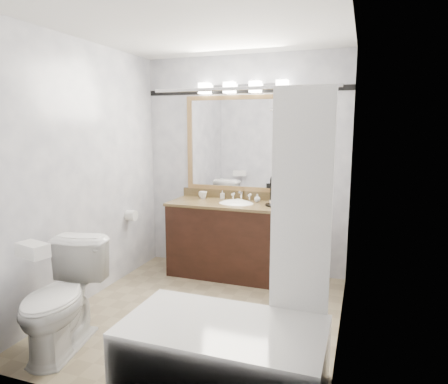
% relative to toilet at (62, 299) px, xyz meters
% --- Properties ---
extents(room, '(2.42, 2.62, 2.52)m').
position_rel_toilet_xyz_m(room, '(0.78, 0.88, 0.84)').
color(room, '#998967').
rests_on(room, ground).
extents(vanity, '(1.53, 0.58, 0.97)m').
position_rel_toilet_xyz_m(vanity, '(0.78, 1.90, 0.03)').
color(vanity, black).
rests_on(vanity, ground).
extents(mirror, '(1.40, 0.04, 1.10)m').
position_rel_toilet_xyz_m(mirror, '(0.78, 2.17, 1.09)').
color(mirror, '#A77F4B').
rests_on(mirror, room).
extents(vanity_light_bar, '(1.02, 0.14, 0.12)m').
position_rel_toilet_xyz_m(vanity_light_bar, '(0.78, 2.11, 1.72)').
color(vanity_light_bar, silver).
rests_on(vanity_light_bar, room).
extents(accent_stripe, '(2.40, 0.01, 0.06)m').
position_rel_toilet_xyz_m(accent_stripe, '(0.78, 2.18, 1.69)').
color(accent_stripe, black).
rests_on(accent_stripe, room).
extents(bathtub, '(1.30, 0.75, 1.96)m').
position_rel_toilet_xyz_m(bathtub, '(1.34, -0.01, -0.13)').
color(bathtub, white).
rests_on(bathtub, ground).
extents(tp_roll, '(0.11, 0.12, 0.12)m').
position_rel_toilet_xyz_m(tp_roll, '(-0.36, 1.55, 0.29)').
color(tp_roll, white).
rests_on(tp_roll, room).
extents(toilet, '(0.60, 0.87, 0.82)m').
position_rel_toilet_xyz_m(toilet, '(0.00, 0.00, 0.00)').
color(toilet, white).
rests_on(toilet, ground).
extents(tissue_box, '(0.25, 0.18, 0.09)m').
position_rel_toilet_xyz_m(tissue_box, '(0.00, -0.24, 0.46)').
color(tissue_box, white).
rests_on(tissue_box, toilet).
extents(coffee_maker, '(0.19, 0.22, 0.35)m').
position_rel_toilet_xyz_m(coffee_maker, '(1.23, 1.94, 0.62)').
color(coffee_maker, black).
rests_on(coffee_maker, vanity).
extents(cup_left, '(0.11, 0.11, 0.07)m').
position_rel_toilet_xyz_m(cup_left, '(0.28, 2.11, 0.47)').
color(cup_left, white).
rests_on(cup_left, vanity).
extents(cup_right, '(0.12, 0.12, 0.08)m').
position_rel_toilet_xyz_m(cup_right, '(0.32, 2.04, 0.48)').
color(cup_right, white).
rests_on(cup_right, vanity).
extents(soap_bottle_a, '(0.05, 0.05, 0.10)m').
position_rel_toilet_xyz_m(soap_bottle_a, '(0.54, 2.11, 0.49)').
color(soap_bottle_a, white).
rests_on(soap_bottle_a, vanity).
extents(soap_bottle_b, '(0.08, 0.08, 0.09)m').
position_rel_toilet_xyz_m(soap_bottle_b, '(0.98, 2.06, 0.49)').
color(soap_bottle_b, white).
rests_on(soap_bottle_b, vanity).
extents(soap_bar, '(0.09, 0.07, 0.03)m').
position_rel_toilet_xyz_m(soap_bar, '(0.78, 2.02, 0.45)').
color(soap_bar, beige).
rests_on(soap_bar, vanity).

